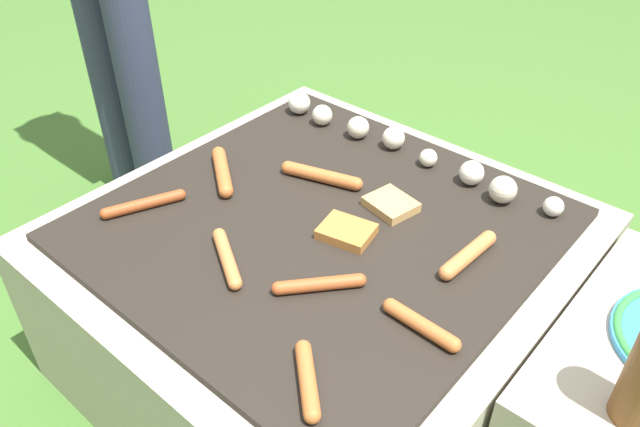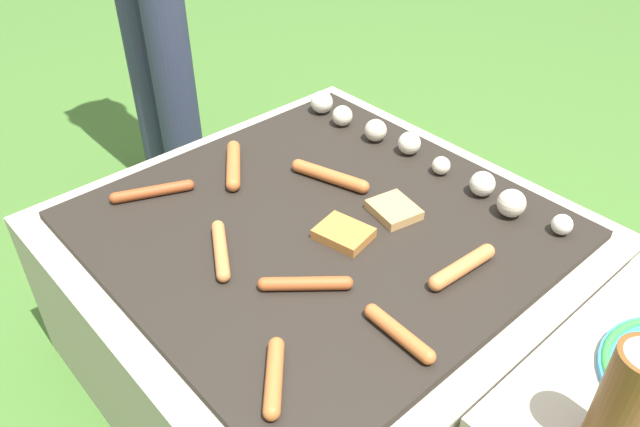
{
  "view_description": "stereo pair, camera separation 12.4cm",
  "coord_description": "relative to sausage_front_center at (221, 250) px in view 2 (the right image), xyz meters",
  "views": [
    {
      "loc": [
        0.65,
        -0.75,
        1.18
      ],
      "look_at": [
        0.0,
        0.0,
        0.44
      ],
      "focal_mm": 35.0,
      "sensor_mm": 36.0,
      "label": 1
    },
    {
      "loc": [
        0.74,
        -0.66,
        1.18
      ],
      "look_at": [
        0.0,
        0.0,
        0.44
      ],
      "focal_mm": 35.0,
      "sensor_mm": 36.0,
      "label": 2
    }
  ],
  "objects": [
    {
      "name": "sausage_back_left",
      "position": [
        0.17,
        0.06,
        -0.0
      ],
      "size": [
        0.12,
        0.13,
        0.02
      ],
      "color": "#A34C23",
      "rests_on": "grill"
    },
    {
      "name": "sausage_mid_right",
      "position": [
        -0.22,
        0.19,
        0.0
      ],
      "size": [
        0.16,
        0.12,
        0.03
      ],
      "color": "#B7602D",
      "rests_on": "grill"
    },
    {
      "name": "condiment_bottle",
      "position": [
        0.68,
        0.16,
        0.1
      ],
      "size": [
        0.07,
        0.07,
        0.23
      ],
      "color": "brown",
      "rests_on": "side_ledge"
    },
    {
      "name": "sausage_mid_left",
      "position": [
        0.3,
        -0.11,
        0.0
      ],
      "size": [
        0.12,
        0.11,
        0.03
      ],
      "color": "#B7602D",
      "rests_on": "grill"
    },
    {
      "name": "sausage_back_right",
      "position": [
        -0.05,
        0.32,
        0.0
      ],
      "size": [
        0.18,
        0.08,
        0.03
      ],
      "color": "#B7602D",
      "rests_on": "grill"
    },
    {
      "name": "grill",
      "position": [
        0.05,
        0.21,
        -0.22
      ],
      "size": [
        0.93,
        0.93,
        0.42
      ],
      "color": "#A89E8C",
      "rests_on": "ground_plane"
    },
    {
      "name": "sausage_front_right",
      "position": [
        -0.26,
        0.0,
        -0.0
      ],
      "size": [
        0.08,
        0.16,
        0.02
      ],
      "color": "#93421E",
      "rests_on": "grill"
    },
    {
      "name": "sausage_front_center",
      "position": [
        0.0,
        0.0,
        0.0
      ],
      "size": [
        0.15,
        0.1,
        0.03
      ],
      "color": "#C6753D",
      "rests_on": "grill"
    },
    {
      "name": "bread_slice_right",
      "position": [
        0.13,
        0.34,
        -0.0
      ],
      "size": [
        0.11,
        0.1,
        0.02
      ],
      "color": "tan",
      "rests_on": "grill"
    },
    {
      "name": "ground_plane",
      "position": [
        0.05,
        0.21,
        -0.43
      ],
      "size": [
        14.0,
        14.0,
        0.0
      ],
      "primitive_type": "plane",
      "color": "#3D6628"
    },
    {
      "name": "sausage_back_center",
      "position": [
        0.36,
        0.1,
        0.0
      ],
      "size": [
        0.15,
        0.03,
        0.03
      ],
      "color": "#B7602D",
      "rests_on": "grill"
    },
    {
      "name": "bread_slice_center",
      "position": [
        0.12,
        0.2,
        -0.0
      ],
      "size": [
        0.12,
        0.1,
        0.02
      ],
      "color": "#B27033",
      "rests_on": "grill"
    },
    {
      "name": "sausage_front_left",
      "position": [
        0.33,
        0.3,
        0.0
      ],
      "size": [
        0.04,
        0.17,
        0.03
      ],
      "color": "#C6753D",
      "rests_on": "grill"
    },
    {
      "name": "mushroom_row",
      "position": [
        0.02,
        0.52,
        0.01
      ],
      "size": [
        0.73,
        0.08,
        0.06
      ],
      "color": "silver",
      "rests_on": "grill"
    }
  ]
}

